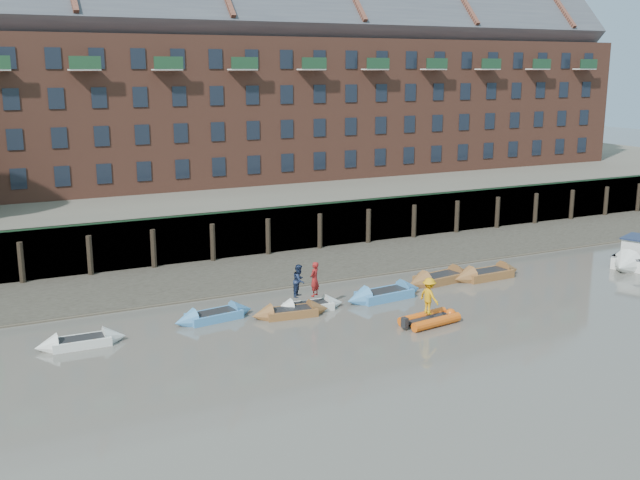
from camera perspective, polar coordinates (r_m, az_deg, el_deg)
ground at (r=35.20m, az=12.98°, el=-8.60°), size 220.00×220.00×0.00m
foreshore at (r=49.67m, az=-0.17°, el=-1.88°), size 110.00×8.00×0.50m
mud_band at (r=46.75m, az=1.67°, el=-2.84°), size 110.00×1.60×0.10m
river_wall at (r=53.16m, az=-2.24°, el=0.88°), size 110.00×1.23×3.30m
bank_terrace at (r=65.61m, az=-7.11°, el=3.12°), size 110.00×28.00×3.20m
apartment_terrace at (r=65.59m, az=-7.68°, el=12.96°), size 80.60×15.56×20.98m
rowboat_0 at (r=37.12m, az=-17.74°, el=-7.40°), size 4.17×1.29×1.20m
rowboat_1 at (r=39.29m, az=-8.07°, el=-5.73°), size 4.51×1.85×1.27m
rowboat_2 at (r=39.50m, az=-2.25°, el=-5.52°), size 4.31×1.68×1.22m
rowboat_3 at (r=40.44m, az=-0.86°, el=-5.08°), size 4.05×1.41×1.16m
rowboat_4 at (r=42.49m, az=4.93°, el=-4.16°), size 5.09×1.89×1.45m
rowboat_5 at (r=46.10m, az=9.13°, el=-2.90°), size 5.13×2.16×1.44m
rowboat_6 at (r=47.53m, az=12.59°, el=-2.56°), size 5.06×1.64×1.45m
rib_tender at (r=38.80m, az=8.48°, el=-5.96°), size 3.35×1.95×0.57m
motor_launch at (r=53.03m, az=22.78°, el=-1.25°), size 6.29×4.15×2.48m
person_rower_a at (r=40.05m, az=-0.42°, el=-2.99°), size 0.82×0.77×1.88m
person_rower_b at (r=39.97m, az=-1.60°, el=-3.11°), size 1.08×1.09×1.77m
person_rib_crew at (r=38.37m, az=8.31°, el=-4.24°), size 0.89×1.31×1.89m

